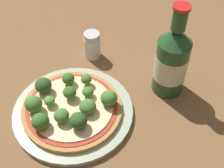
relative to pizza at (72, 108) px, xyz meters
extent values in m
plane|color=brown|center=(-0.01, 0.02, -0.02)|extent=(3.00, 3.00, 0.00)
cylinder|color=#A3B293|center=(0.00, 0.00, -0.01)|extent=(0.25, 0.25, 0.01)
cylinder|color=#B77F42|center=(0.00, 0.00, 0.00)|extent=(0.21, 0.21, 0.01)
cylinder|color=#A83823|center=(0.00, 0.00, 0.00)|extent=(0.19, 0.19, 0.00)
cylinder|color=beige|center=(0.00, 0.00, 0.01)|extent=(0.17, 0.17, 0.00)
cylinder|color=#7A9E5B|center=(-0.06, 0.03, 0.01)|extent=(0.01, 0.01, 0.01)
ellipsoid|color=#386628|center=(-0.06, 0.03, 0.02)|extent=(0.03, 0.03, 0.02)
cylinder|color=#7A9E5B|center=(0.05, -0.01, 0.01)|extent=(0.01, 0.01, 0.01)
ellipsoid|color=#2D5123|center=(0.05, -0.01, 0.03)|extent=(0.03, 0.03, 0.03)
cylinder|color=#7A9E5B|center=(-0.03, -0.07, 0.01)|extent=(0.01, 0.01, 0.01)
ellipsoid|color=#477A33|center=(-0.03, -0.07, 0.03)|extent=(0.03, 0.03, 0.03)
cylinder|color=#7A9E5B|center=(-0.01, 0.04, 0.01)|extent=(0.01, 0.01, 0.01)
ellipsoid|color=#477A33|center=(-0.01, 0.04, 0.02)|extent=(0.02, 0.02, 0.02)
cylinder|color=#7A9E5B|center=(-0.04, 0.05, 0.01)|extent=(0.01, 0.01, 0.01)
ellipsoid|color=#477A33|center=(-0.04, 0.05, 0.02)|extent=(0.02, 0.02, 0.02)
cylinder|color=#7A9E5B|center=(-0.07, -0.03, 0.01)|extent=(0.01, 0.01, 0.01)
ellipsoid|color=#2D5123|center=(-0.07, -0.03, 0.03)|extent=(0.04, 0.04, 0.03)
cylinder|color=#7A9E5B|center=(0.03, 0.03, 0.01)|extent=(0.01, 0.01, 0.01)
ellipsoid|color=#477A33|center=(0.03, 0.03, 0.02)|extent=(0.03, 0.03, 0.03)
cylinder|color=#7A9E5B|center=(0.02, -0.03, 0.01)|extent=(0.01, 0.01, 0.01)
ellipsoid|color=#477A33|center=(0.02, -0.03, 0.02)|extent=(0.03, 0.03, 0.03)
cylinder|color=#7A9E5B|center=(-0.03, -0.04, 0.01)|extent=(0.01, 0.01, 0.01)
ellipsoid|color=#568E3D|center=(-0.03, -0.04, 0.02)|extent=(0.02, 0.02, 0.02)
cylinder|color=#7A9E5B|center=(-0.02, 0.01, 0.01)|extent=(0.01, 0.01, 0.01)
ellipsoid|color=#386628|center=(-0.02, 0.01, 0.02)|extent=(0.03, 0.03, 0.02)
cylinder|color=#7A9E5B|center=(0.01, -0.07, 0.01)|extent=(0.01, 0.01, 0.01)
ellipsoid|color=#386628|center=(0.01, -0.07, 0.02)|extent=(0.03, 0.03, 0.03)
cylinder|color=#7A9E5B|center=(0.03, 0.07, 0.01)|extent=(0.01, 0.01, 0.01)
ellipsoid|color=#477A33|center=(0.03, 0.07, 0.02)|extent=(0.03, 0.03, 0.03)
cylinder|color=#234C28|center=(0.04, 0.22, 0.05)|extent=(0.07, 0.07, 0.13)
cylinder|color=beige|center=(0.04, 0.22, 0.05)|extent=(0.07, 0.07, 0.06)
cone|color=#234C28|center=(0.04, 0.22, 0.13)|extent=(0.07, 0.07, 0.03)
cylinder|color=#234C28|center=(0.04, 0.22, 0.17)|extent=(0.03, 0.03, 0.05)
cylinder|color=red|center=(0.04, 0.22, 0.20)|extent=(0.03, 0.03, 0.01)
cylinder|color=silver|center=(-0.14, 0.12, 0.01)|extent=(0.04, 0.04, 0.06)
cylinder|color=silver|center=(-0.14, 0.12, 0.04)|extent=(0.04, 0.04, 0.01)
camera|label=1|loc=(0.38, -0.13, 0.51)|focal=50.00mm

